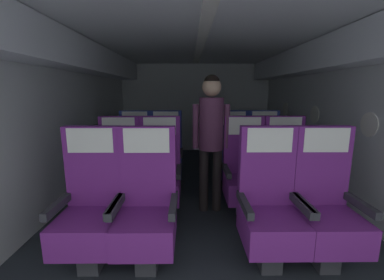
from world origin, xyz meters
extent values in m
cube|color=#23282D|center=(0.00, 2.91, -0.01)|extent=(3.76, 6.21, 0.02)
cube|color=silver|center=(-1.78, 2.91, 1.05)|extent=(0.08, 5.81, 2.10)
cube|color=silver|center=(1.78, 2.91, 1.05)|extent=(0.08, 5.81, 2.10)
cube|color=silver|center=(0.00, 2.91, 2.10)|extent=(3.64, 5.81, 0.06)
cube|color=#B6BBBB|center=(0.00, 5.83, 1.05)|extent=(3.64, 0.06, 2.10)
cube|color=silver|center=(-1.55, 2.91, 1.88)|extent=(0.38, 5.58, 0.36)
cube|color=silver|center=(1.55, 2.91, 1.88)|extent=(0.38, 5.58, 0.36)
cube|color=white|center=(0.00, 2.91, 2.06)|extent=(0.12, 5.23, 0.02)
cylinder|color=white|center=(1.74, 2.33, 1.09)|extent=(0.01, 0.26, 0.26)
cylinder|color=white|center=(1.74, 3.49, 1.09)|extent=(0.01, 0.26, 0.26)
cylinder|color=white|center=(1.74, 4.65, 1.09)|extent=(0.01, 0.26, 0.26)
cube|color=#38383D|center=(-0.96, 1.56, 0.12)|extent=(0.17, 0.18, 0.24)
cube|color=#6B237A|center=(-0.96, 1.56, 0.36)|extent=(0.46, 0.50, 0.24)
cube|color=#6B237A|center=(-0.96, 1.77, 0.82)|extent=(0.46, 0.09, 0.68)
cube|color=#28282D|center=(-0.74, 1.56, 0.57)|extent=(0.05, 0.42, 0.06)
cube|color=#28282D|center=(-1.18, 1.56, 0.57)|extent=(0.05, 0.42, 0.06)
cube|color=silver|center=(-0.96, 1.72, 1.05)|extent=(0.37, 0.01, 0.20)
cube|color=#38383D|center=(-0.50, 1.55, 0.12)|extent=(0.17, 0.18, 0.24)
cube|color=#6B237A|center=(-0.50, 1.55, 0.36)|extent=(0.46, 0.50, 0.24)
cube|color=#6B237A|center=(-0.50, 1.76, 0.82)|extent=(0.46, 0.09, 0.68)
cube|color=#28282D|center=(-0.28, 1.55, 0.57)|extent=(0.05, 0.42, 0.06)
cube|color=#28282D|center=(-0.72, 1.55, 0.57)|extent=(0.05, 0.42, 0.06)
cube|color=silver|center=(-0.50, 1.71, 1.05)|extent=(0.37, 0.01, 0.20)
cube|color=#38383D|center=(0.96, 1.56, 0.12)|extent=(0.17, 0.18, 0.24)
cube|color=#6B237A|center=(0.96, 1.56, 0.36)|extent=(0.46, 0.50, 0.24)
cube|color=#6B237A|center=(0.96, 1.76, 0.82)|extent=(0.46, 0.09, 0.68)
cube|color=#28282D|center=(1.18, 1.56, 0.57)|extent=(0.05, 0.42, 0.06)
cube|color=#28282D|center=(0.74, 1.56, 0.57)|extent=(0.05, 0.42, 0.06)
cube|color=silver|center=(0.96, 1.71, 1.05)|extent=(0.37, 0.01, 0.20)
cube|color=#38383D|center=(0.50, 1.56, 0.12)|extent=(0.17, 0.18, 0.24)
cube|color=#6B237A|center=(0.50, 1.56, 0.36)|extent=(0.46, 0.50, 0.24)
cube|color=#6B237A|center=(0.50, 1.76, 0.82)|extent=(0.46, 0.09, 0.68)
cube|color=#28282D|center=(0.72, 1.56, 0.57)|extent=(0.05, 0.42, 0.06)
cube|color=#28282D|center=(0.28, 1.56, 0.57)|extent=(0.05, 0.42, 0.06)
cube|color=silver|center=(0.50, 1.71, 1.05)|extent=(0.37, 0.01, 0.20)
cube|color=#38383D|center=(-0.96, 2.40, 0.12)|extent=(0.17, 0.18, 0.24)
cube|color=#6B237A|center=(-0.96, 2.40, 0.36)|extent=(0.46, 0.50, 0.24)
cube|color=#6B237A|center=(-0.96, 2.60, 0.82)|extent=(0.46, 0.09, 0.68)
cube|color=#28282D|center=(-0.74, 2.40, 0.57)|extent=(0.05, 0.42, 0.06)
cube|color=#28282D|center=(-1.18, 2.40, 0.57)|extent=(0.05, 0.42, 0.06)
cube|color=silver|center=(-0.96, 2.55, 1.05)|extent=(0.37, 0.01, 0.20)
cube|color=#38383D|center=(-0.49, 2.40, 0.12)|extent=(0.17, 0.18, 0.24)
cube|color=#6B237A|center=(-0.49, 2.40, 0.36)|extent=(0.46, 0.50, 0.24)
cube|color=#6B237A|center=(-0.49, 2.61, 0.82)|extent=(0.46, 0.09, 0.68)
cube|color=#28282D|center=(-0.27, 2.40, 0.57)|extent=(0.05, 0.42, 0.06)
cube|color=#28282D|center=(-0.71, 2.40, 0.57)|extent=(0.05, 0.42, 0.06)
cube|color=silver|center=(-0.49, 2.56, 1.05)|extent=(0.37, 0.01, 0.20)
cube|color=#38383D|center=(0.95, 2.41, 0.12)|extent=(0.17, 0.18, 0.24)
cube|color=#6B237A|center=(0.95, 2.41, 0.36)|extent=(0.46, 0.50, 0.24)
cube|color=#6B237A|center=(0.95, 2.62, 0.82)|extent=(0.46, 0.09, 0.68)
cube|color=#28282D|center=(1.17, 2.41, 0.57)|extent=(0.05, 0.42, 0.06)
cube|color=#28282D|center=(0.73, 2.41, 0.57)|extent=(0.05, 0.42, 0.06)
cube|color=silver|center=(0.95, 2.57, 1.05)|extent=(0.37, 0.01, 0.20)
cube|color=#38383D|center=(0.48, 2.41, 0.12)|extent=(0.17, 0.18, 0.24)
cube|color=#6B237A|center=(0.48, 2.41, 0.36)|extent=(0.46, 0.50, 0.24)
cube|color=#6B237A|center=(0.48, 2.62, 0.82)|extent=(0.46, 0.09, 0.68)
cube|color=#28282D|center=(0.70, 2.41, 0.57)|extent=(0.05, 0.42, 0.06)
cube|color=#28282D|center=(0.26, 2.41, 0.57)|extent=(0.05, 0.42, 0.06)
cube|color=silver|center=(0.48, 2.57, 1.05)|extent=(0.37, 0.01, 0.20)
cube|color=#38383D|center=(-0.95, 3.24, 0.12)|extent=(0.17, 0.18, 0.24)
cube|color=navy|center=(-0.95, 3.24, 0.36)|extent=(0.46, 0.50, 0.24)
cube|color=navy|center=(-0.95, 3.45, 0.82)|extent=(0.46, 0.09, 0.68)
cube|color=#28282D|center=(-0.73, 3.24, 0.57)|extent=(0.05, 0.42, 0.06)
cube|color=#28282D|center=(-1.17, 3.24, 0.57)|extent=(0.05, 0.42, 0.06)
cube|color=silver|center=(-0.95, 3.40, 1.05)|extent=(0.37, 0.01, 0.20)
cube|color=#38383D|center=(-0.50, 3.24, 0.12)|extent=(0.17, 0.18, 0.24)
cube|color=navy|center=(-0.50, 3.24, 0.36)|extent=(0.46, 0.50, 0.24)
cube|color=navy|center=(-0.50, 3.45, 0.82)|extent=(0.46, 0.09, 0.68)
cube|color=#28282D|center=(-0.28, 3.24, 0.57)|extent=(0.05, 0.42, 0.06)
cube|color=#28282D|center=(-0.72, 3.24, 0.57)|extent=(0.05, 0.42, 0.06)
cube|color=silver|center=(-0.50, 3.40, 1.05)|extent=(0.37, 0.01, 0.20)
cube|color=#38383D|center=(0.96, 3.26, 0.12)|extent=(0.17, 0.18, 0.24)
cube|color=navy|center=(0.96, 3.26, 0.36)|extent=(0.46, 0.50, 0.24)
cube|color=navy|center=(0.96, 3.46, 0.82)|extent=(0.46, 0.09, 0.68)
cube|color=#28282D|center=(1.18, 3.26, 0.57)|extent=(0.05, 0.42, 0.06)
cube|color=#28282D|center=(0.74, 3.26, 0.57)|extent=(0.05, 0.42, 0.06)
cube|color=silver|center=(0.96, 3.42, 1.05)|extent=(0.37, 0.01, 0.20)
cube|color=#38383D|center=(0.49, 3.24, 0.12)|extent=(0.17, 0.18, 0.24)
cube|color=navy|center=(0.49, 3.24, 0.36)|extent=(0.46, 0.50, 0.24)
cube|color=navy|center=(0.49, 3.45, 0.82)|extent=(0.46, 0.09, 0.68)
cube|color=#28282D|center=(0.71, 3.24, 0.57)|extent=(0.05, 0.42, 0.06)
cube|color=#28282D|center=(0.27, 3.24, 0.57)|extent=(0.05, 0.42, 0.06)
cube|color=silver|center=(0.49, 3.40, 1.05)|extent=(0.37, 0.01, 0.20)
cylinder|color=black|center=(0.02, 2.60, 0.38)|extent=(0.11, 0.11, 0.77)
cylinder|color=black|center=(0.18, 2.60, 0.38)|extent=(0.11, 0.11, 0.77)
cylinder|color=#5B2D4C|center=(0.10, 2.60, 1.07)|extent=(0.28, 0.28, 0.60)
cylinder|color=#5B2D4C|center=(-0.08, 2.60, 1.04)|extent=(0.07, 0.07, 0.51)
cylinder|color=#5B2D4C|center=(0.28, 2.60, 1.04)|extent=(0.07, 0.07, 0.51)
sphere|color=tan|center=(0.10, 2.60, 1.48)|extent=(0.22, 0.22, 0.22)
sphere|color=black|center=(0.10, 2.60, 1.53)|extent=(0.18, 0.18, 0.18)
camera|label=1|loc=(-0.16, -0.27, 1.43)|focal=23.44mm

